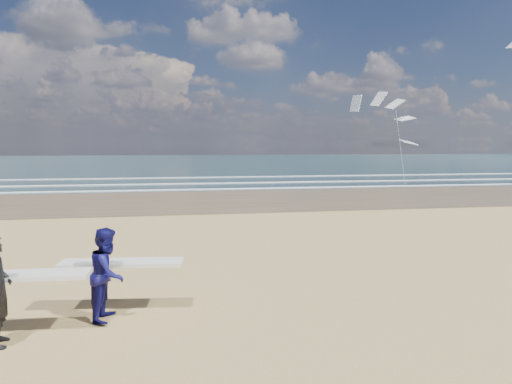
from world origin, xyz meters
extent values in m
cube|color=#4D4029|center=(20.00, 18.00, 0.01)|extent=(220.00, 12.00, 0.01)
cube|color=#1B363D|center=(20.00, 72.00, 0.01)|extent=(220.00, 100.00, 0.02)
cube|color=white|center=(20.00, 22.80, 0.05)|extent=(220.00, 0.50, 0.05)
cube|color=white|center=(20.00, 27.50, 0.05)|extent=(220.00, 0.50, 0.05)
cube|color=white|center=(20.00, 34.00, 0.05)|extent=(220.00, 0.50, 0.05)
cube|color=silver|center=(-1.32, -0.15, 0.98)|extent=(2.23, 0.64, 0.07)
imported|color=#0E0D4C|center=(-0.02, 0.33, 0.81)|extent=(0.74, 0.88, 1.63)
cube|color=silver|center=(0.18, 0.68, 0.90)|extent=(2.25, 0.78, 0.07)
cube|color=slate|center=(17.72, 22.89, 0.05)|extent=(0.12, 0.12, 0.10)
camera|label=1|loc=(1.18, -7.80, 3.07)|focal=32.00mm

